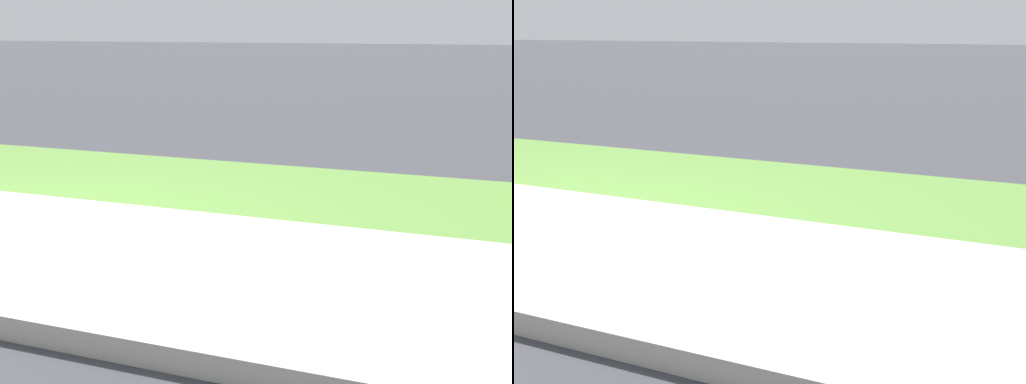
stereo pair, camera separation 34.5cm
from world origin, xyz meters
TOP-DOWN VIEW (x-y plane):
  - ground_plane at (0.00, 0.00)m, footprint 120.00×120.00m
  - sidewalk_pavement at (0.00, 0.00)m, footprint 18.00×2.26m
  - grass_verge at (0.00, 2.16)m, footprint 18.00×2.06m

SIDE VIEW (x-z plane):
  - ground_plane at x=0.00m, z-range 0.00..0.00m
  - grass_verge at x=0.00m, z-range 0.00..0.01m
  - sidewalk_pavement at x=0.00m, z-range 0.00..0.01m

